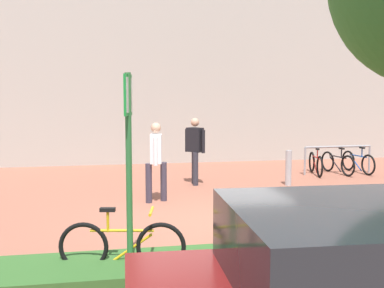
% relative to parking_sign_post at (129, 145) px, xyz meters
% --- Properties ---
extents(ground_plane, '(60.00, 60.00, 0.00)m').
position_rel_parking_sign_post_xyz_m(ground_plane, '(1.51, 2.28, -1.69)').
color(ground_plane, '#9E5B47').
extents(building_facade, '(28.00, 1.20, 10.00)m').
position_rel_parking_sign_post_xyz_m(building_facade, '(1.51, 10.34, 3.31)').
color(building_facade, '#B2ADA3').
rests_on(building_facade, ground).
extents(planter_strip, '(7.00, 1.10, 0.16)m').
position_rel_parking_sign_post_xyz_m(planter_strip, '(1.26, 0.00, -1.61)').
color(planter_strip, '#336028').
rests_on(planter_strip, ground).
extents(parking_sign_post, '(0.12, 0.36, 2.60)m').
position_rel_parking_sign_post_xyz_m(parking_sign_post, '(0.00, 0.00, 0.00)').
color(parking_sign_post, '#2D7238').
rests_on(parking_sign_post, ground).
extents(bike_at_sign, '(1.66, 0.47, 0.86)m').
position_rel_parking_sign_post_xyz_m(bike_at_sign, '(-0.09, 0.12, -1.34)').
color(bike_at_sign, black).
rests_on(bike_at_sign, ground).
extents(bike_rack_cluster, '(2.11, 1.60, 0.83)m').
position_rel_parking_sign_post_xyz_m(bike_rack_cluster, '(6.38, 6.75, -1.34)').
color(bike_rack_cluster, '#99999E').
rests_on(bike_rack_cluster, ground).
extents(bollard_steel, '(0.16, 0.16, 0.90)m').
position_rel_parking_sign_post_xyz_m(bollard_steel, '(4.31, 5.33, -1.24)').
color(bollard_steel, '#ADADB2').
rests_on(bollard_steel, ground).
extents(person_suited_dark, '(0.45, 0.47, 1.72)m').
position_rel_parking_sign_post_xyz_m(person_suited_dark, '(1.98, 5.89, -0.71)').
color(person_suited_dark, '#2D2D38').
rests_on(person_suited_dark, ground).
extents(person_shirt_blue, '(0.48, 0.60, 1.72)m').
position_rel_parking_sign_post_xyz_m(person_shirt_blue, '(0.79, 4.09, -0.71)').
color(person_shirt_blue, '#383342').
rests_on(person_shirt_blue, ground).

